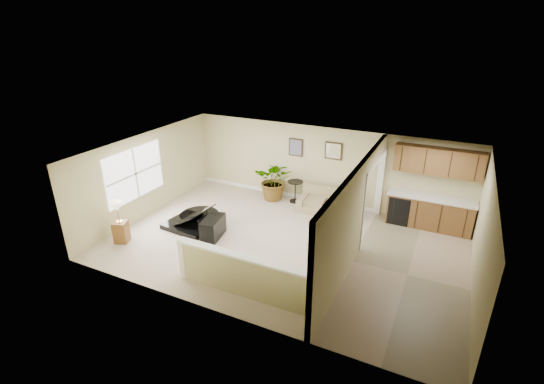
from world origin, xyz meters
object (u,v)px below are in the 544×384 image
at_px(accent_table, 295,189).
at_px(small_plant, 354,212).
at_px(piano, 192,208).
at_px(piano_bench, 213,228).
at_px(palm_plant, 275,180).
at_px(lamp_stand, 120,225).
at_px(loveseat, 326,200).

relative_size(accent_table, small_plant, 1.27).
xyz_separation_m(piano, piano_bench, (0.94, -0.36, -0.25)).
relative_size(piano, small_plant, 3.08).
distance_m(piano, accent_table, 3.44).
relative_size(accent_table, palm_plant, 0.51).
bearing_deg(small_plant, lamp_stand, -142.81).
xyz_separation_m(piano_bench, palm_plant, (0.43, 3.02, 0.38)).
relative_size(piano_bench, small_plant, 1.51).
distance_m(accent_table, palm_plant, 0.73).
relative_size(piano_bench, loveseat, 0.50).
height_order(loveseat, small_plant, loveseat).
bearing_deg(palm_plant, small_plant, -6.47).
distance_m(loveseat, palm_plant, 1.84).
bearing_deg(accent_table, lamp_stand, -126.00).
xyz_separation_m(loveseat, accent_table, (-1.12, 0.18, 0.10)).
bearing_deg(lamp_stand, accent_table, 54.00).
relative_size(piano, lamp_stand, 1.49).
relative_size(palm_plant, small_plant, 2.48).
distance_m(piano, palm_plant, 2.99).
height_order(loveseat, palm_plant, palm_plant).
distance_m(accent_table, small_plant, 2.11).
relative_size(loveseat, accent_table, 2.38).
height_order(loveseat, accent_table, loveseat).
bearing_deg(piano_bench, palm_plant, 81.94).
bearing_deg(accent_table, palm_plant, -172.07).
bearing_deg(loveseat, accent_table, 166.91).
height_order(loveseat, lamp_stand, lamp_stand).
bearing_deg(lamp_stand, piano, 55.31).
bearing_deg(palm_plant, loveseat, -2.75).
bearing_deg(piano_bench, small_plant, 40.43).
bearing_deg(accent_table, loveseat, -9.31).
height_order(piano, palm_plant, palm_plant).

